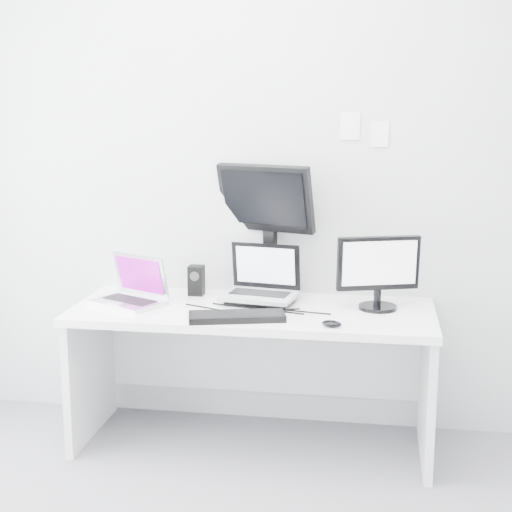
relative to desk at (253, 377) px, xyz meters
name	(u,v)px	position (x,y,z in m)	size (l,w,h in m)	color
back_wall	(263,177)	(0.00, 0.35, 0.99)	(3.60, 3.60, 0.00)	#B3B6B8
desk	(253,377)	(0.00, 0.00, 0.00)	(1.80, 0.70, 0.73)	white
macbook	(127,280)	(-0.64, -0.04, 0.50)	(0.35, 0.26, 0.26)	silver
speaker	(196,280)	(-0.34, 0.22, 0.44)	(0.08, 0.08, 0.16)	black
dell_laptop	(259,275)	(0.02, 0.09, 0.52)	(0.37, 0.28, 0.30)	#A8A9AF
rear_monitor	(267,228)	(0.03, 0.31, 0.72)	(0.53, 0.19, 0.71)	black
samsung_monitor	(379,272)	(0.62, 0.08, 0.55)	(0.41, 0.19, 0.38)	black
keyboard	(237,316)	(-0.04, -0.22, 0.38)	(0.45, 0.16, 0.03)	black
mouse	(332,324)	(0.41, -0.27, 0.38)	(0.09, 0.06, 0.03)	black
wall_note_0	(350,126)	(0.45, 0.34, 1.26)	(0.10, 0.00, 0.14)	white
wall_note_1	(380,134)	(0.60, 0.34, 1.22)	(0.09, 0.00, 0.13)	white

